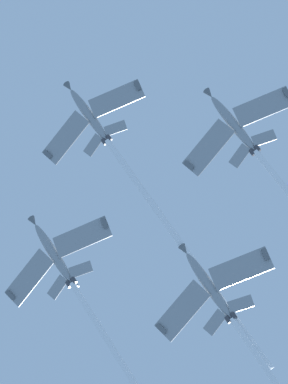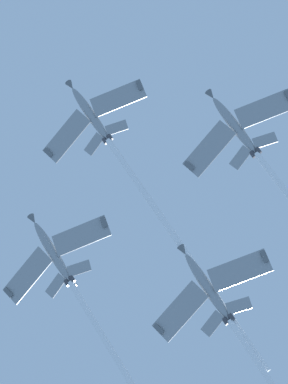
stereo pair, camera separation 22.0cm
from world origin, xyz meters
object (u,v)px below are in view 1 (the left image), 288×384
object	(u,v)px
jet_lead	(135,179)
jet_slot	(250,346)
jet_left_wing	(277,178)
jet_right_wing	(90,312)

from	to	relation	value
jet_lead	jet_slot	distance (m)	31.81
jet_left_wing	jet_right_wing	world-z (taller)	jet_left_wing
jet_left_wing	jet_slot	world-z (taller)	jet_left_wing
jet_left_wing	jet_slot	xyz separation A→B (m)	(11.35, 20.61, -8.91)
jet_slot	jet_right_wing	bearing A→B (deg)	146.07
jet_left_wing	jet_lead	bearing A→B (deg)	137.14
jet_left_wing	jet_slot	distance (m)	25.16
jet_lead	jet_left_wing	xyz separation A→B (m)	(15.63, -14.51, -6.79)
jet_lead	jet_left_wing	world-z (taller)	jet_lead
jet_lead	jet_right_wing	size ratio (longest dim) A/B	1.09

